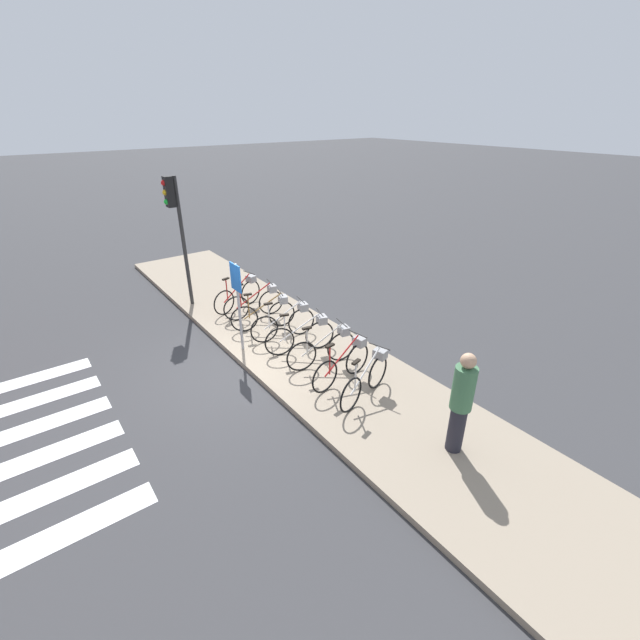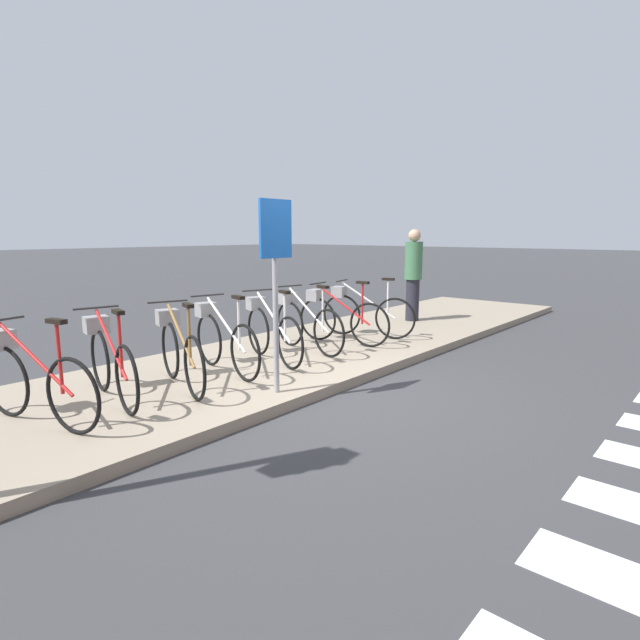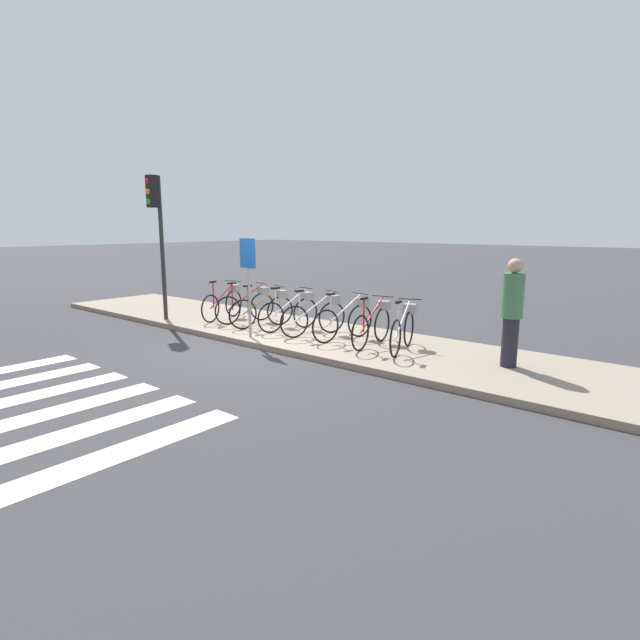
{
  "view_description": "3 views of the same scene",
  "coord_description": "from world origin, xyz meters",
  "views": [
    {
      "loc": [
        7.38,
        -3.39,
        5.09
      ],
      "look_at": [
        0.96,
        1.4,
        1.13
      ],
      "focal_mm": 24.0,
      "sensor_mm": 36.0,
      "label": 1
    },
    {
      "loc": [
        -4.2,
        -3.47,
        1.83
      ],
      "look_at": [
        0.5,
        0.58,
        0.75
      ],
      "focal_mm": 28.0,
      "sensor_mm": 36.0,
      "label": 2
    },
    {
      "loc": [
        7.14,
        -6.62,
        2.41
      ],
      "look_at": [
        1.22,
        0.46,
        0.68
      ],
      "focal_mm": 28.0,
      "sensor_mm": 36.0,
      "label": 3
    }
  ],
  "objects": [
    {
      "name": "pedestrian",
      "position": [
        4.41,
        1.53,
        1.07
      ],
      "size": [
        0.34,
        0.34,
        1.79
      ],
      "color": "#23232D",
      "rests_on": "sidewalk"
    },
    {
      "name": "sign_post",
      "position": [
        -0.55,
        0.29,
        1.52
      ],
      "size": [
        0.44,
        0.07,
        2.05
      ],
      "color": "#99999E",
      "rests_on": "sidewalk"
    },
    {
      "name": "parked_bicycle_7",
      "position": [
        2.5,
        1.37,
        0.56
      ],
      "size": [
        0.59,
        1.57,
        1.0
      ],
      "color": "black",
      "rests_on": "sidewalk"
    },
    {
      "name": "sidewalk",
      "position": [
        0.0,
        1.42,
        0.06
      ],
      "size": [
        16.49,
        2.84,
        0.12
      ],
      "color": "gray",
      "rests_on": "ground_plane"
    },
    {
      "name": "parked_bicycle_5",
      "position": [
        1.13,
        1.43,
        0.56
      ],
      "size": [
        0.49,
        1.6,
        1.0
      ],
      "color": "black",
      "rests_on": "sidewalk"
    },
    {
      "name": "parked_bicycle_6",
      "position": [
        1.84,
        1.36,
        0.56
      ],
      "size": [
        0.46,
        1.62,
        1.0
      ],
      "color": "black",
      "rests_on": "sidewalk"
    },
    {
      "name": "traffic_light",
      "position": [
        -3.72,
        0.24,
        2.63
      ],
      "size": [
        0.24,
        0.4,
        3.48
      ],
      "color": "#2D2D2D",
      "rests_on": "sidewalk"
    },
    {
      "name": "parked_bicycle_3",
      "position": [
        -0.39,
        1.42,
        0.56
      ],
      "size": [
        0.49,
        1.6,
        1.0
      ],
      "color": "black",
      "rests_on": "sidewalk"
    },
    {
      "name": "parked_bicycle_1",
      "position": [
        -1.84,
        1.43,
        0.56
      ],
      "size": [
        0.5,
        1.6,
        1.0
      ],
      "color": "black",
      "rests_on": "sidewalk"
    },
    {
      "name": "ground_plane",
      "position": [
        0.0,
        0.0,
        0.0
      ],
      "size": [
        120.0,
        120.0,
        0.0
      ],
      "primitive_type": "plane",
      "color": "#38383A"
    },
    {
      "name": "parked_bicycle_2",
      "position": [
        -1.11,
        1.29,
        0.56
      ],
      "size": [
        0.64,
        1.56,
        1.0
      ],
      "color": "black",
      "rests_on": "sidewalk"
    },
    {
      "name": "parked_bicycle_0",
      "position": [
        -2.62,
        1.33,
        0.56
      ],
      "size": [
        0.55,
        1.59,
        1.0
      ],
      "color": "black",
      "rests_on": "sidewalk"
    },
    {
      "name": "parked_bicycle_4",
      "position": [
        0.38,
        1.38,
        0.56
      ],
      "size": [
        0.62,
        1.56,
        1.0
      ],
      "color": "black",
      "rests_on": "sidewalk"
    }
  ]
}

